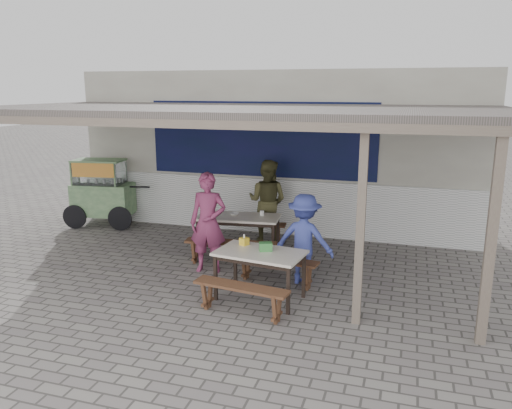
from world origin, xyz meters
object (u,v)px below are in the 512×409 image
object	(u,v)px
patron_street_side	(208,223)
condiment_bowl	(234,214)
donation_box	(266,247)
bench_right_wall	(276,265)
patron_right_table	(304,239)
table_right	(260,257)
table_left	(238,220)
condiment_jar	(262,213)
tissue_box	(244,241)
bench_left_street	(231,247)
bench_right_street	(241,293)
vendor_cart	(102,190)
bench_left_wall	(245,228)
patron_wall_side	(267,201)

from	to	relation	value
patron_street_side	condiment_bowl	xyz separation A→B (m)	(0.08, 1.10, -0.10)
donation_box	patron_street_side	bearing A→B (deg)	147.20
bench_right_wall	patron_right_table	world-z (taller)	patron_right_table
table_right	bench_right_wall	world-z (taller)	table_right
table_left	bench_right_wall	size ratio (longest dim) A/B	1.15
table_right	patron_street_side	size ratio (longest dim) A/B	0.79
condiment_jar	table_right	bearing A→B (deg)	-74.20
tissue_box	bench_left_street	bearing A→B (deg)	120.49
bench_right_street	bench_right_wall	xyz separation A→B (m)	(0.17, 1.27, 0.00)
table_left	tissue_box	xyz separation A→B (m)	(0.68, -1.66, 0.13)
donation_box	vendor_cart	bearing A→B (deg)	149.07
patron_street_side	condiment_bowl	distance (m)	1.11
vendor_cart	condiment_bowl	size ratio (longest dim) A/B	11.32
bench_left_street	donation_box	size ratio (longest dim) A/B	8.69
donation_box	condiment_jar	size ratio (longest dim) A/B	2.09
donation_box	condiment_jar	distance (m)	2.14
patron_street_side	donation_box	xyz separation A→B (m)	(1.26, -0.81, -0.06)
bench_right_street	bench_right_wall	world-z (taller)	same
table_right	table_left	bearing A→B (deg)	125.55
vendor_cart	patron_street_side	size ratio (longest dim) A/B	1.07
vendor_cart	patron_right_table	world-z (taller)	vendor_cart
bench_left_street	patron_street_side	bearing A→B (deg)	-132.10
table_right	condiment_jar	bearing A→B (deg)	113.54
vendor_cart	tissue_box	world-z (taller)	vendor_cart
table_right	patron_street_side	bearing A→B (deg)	151.40
table_right	bench_left_wall	bearing A→B (deg)	120.71
tissue_box	bench_right_wall	bearing A→B (deg)	43.47
bench_right_street	table_right	bearing A→B (deg)	90.00
table_right	bench_right_street	world-z (taller)	table_right
table_left	donation_box	distance (m)	2.13
bench_right_wall	bench_left_wall	bearing A→B (deg)	129.06
condiment_jar	condiment_bowl	distance (m)	0.53
bench_right_street	tissue_box	distance (m)	1.02
bench_left_street	patron_right_table	distance (m)	1.53
bench_left_wall	donation_box	size ratio (longest dim) A/B	8.69
bench_left_wall	condiment_bowl	distance (m)	0.71
donation_box	bench_right_wall	bearing A→B (deg)	88.22
patron_street_side	donation_box	bearing A→B (deg)	-39.35
patron_street_side	condiment_jar	xyz separation A→B (m)	(0.60, 1.22, -0.07)
patron_wall_side	condiment_jar	world-z (taller)	patron_wall_side
table_right	condiment_bowl	distance (m)	2.27
bench_left_street	bench_right_street	size ratio (longest dim) A/B	1.19
vendor_cart	tissue_box	xyz separation A→B (m)	(4.35, -2.67, -0.03)
bench_left_street	donation_box	distance (m)	1.62
vendor_cart	patron_street_side	distance (m)	4.04
patron_wall_side	table_right	bearing A→B (deg)	110.27
bench_left_street	condiment_bowl	bearing A→B (deg)	97.63
patron_street_side	tissue_box	distance (m)	1.08
vendor_cart	patron_right_table	size ratio (longest dim) A/B	1.26
bench_right_street	tissue_box	size ratio (longest dim) A/B	12.20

